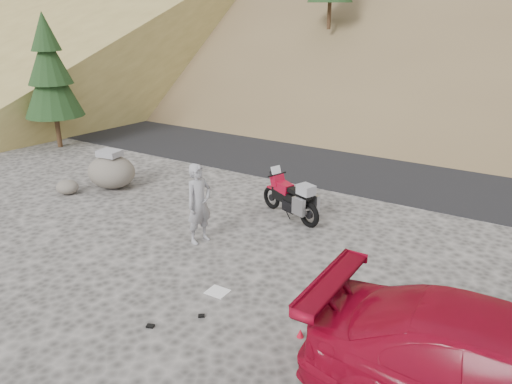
{
  "coord_description": "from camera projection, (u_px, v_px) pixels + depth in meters",
  "views": [
    {
      "loc": [
        5.52,
        -7.61,
        5.28
      ],
      "look_at": [
        -0.41,
        2.0,
        1.0
      ],
      "focal_mm": 35.0,
      "sensor_mm": 36.0,
      "label": 1
    }
  ],
  "objects": [
    {
      "name": "boulder",
      "position": [
        111.0,
        171.0,
        15.12
      ],
      "size": [
        1.65,
        1.44,
        1.17
      ],
      "rotation": [
        0.0,
        0.0,
        -0.11
      ],
      "color": "#57524B",
      "rests_on": "ground"
    },
    {
      "name": "conifer_verge",
      "position": [
        50.0,
        72.0,
        18.59
      ],
      "size": [
        2.2,
        2.2,
        5.04
      ],
      "color": "#392214",
      "rests_on": "ground"
    },
    {
      "name": "motorcycle",
      "position": [
        292.0,
        199.0,
        12.89
      ],
      "size": [
        2.05,
        1.06,
        1.28
      ],
      "rotation": [
        0.0,
        0.0,
        -0.37
      ],
      "color": "black",
      "rests_on": "ground"
    },
    {
      "name": "road",
      "position": [
        368.0,
        161.0,
        17.8
      ],
      "size": [
        120.0,
        7.0,
        0.05
      ],
      "primitive_type": "cube",
      "color": "black",
      "rests_on": "ground"
    },
    {
      "name": "ground",
      "position": [
        223.0,
        268.0,
        10.64
      ],
      "size": [
        140.0,
        140.0,
        0.0
      ],
      "primitive_type": "plane",
      "color": "#3E3C3A",
      "rests_on": "ground"
    },
    {
      "name": "small_rock",
      "position": [
        67.0,
        187.0,
        14.71
      ],
      "size": [
        0.87,
        0.84,
        0.41
      ],
      "rotation": [
        0.0,
        0.0,
        -0.42
      ],
      "color": "#57524B",
      "rests_on": "ground"
    },
    {
      "name": "gear_blue_mat",
      "position": [
        341.0,
        341.0,
        8.18
      ],
      "size": [
        0.5,
        0.38,
        0.19
      ],
      "primitive_type": "cylinder",
      "rotation": [
        0.0,
        1.57,
        0.48
      ],
      "color": "navy",
      "rests_on": "ground"
    },
    {
      "name": "gear_funnel",
      "position": [
        300.0,
        333.0,
        8.4
      ],
      "size": [
        0.15,
        0.15,
        0.16
      ],
      "primitive_type": "cone",
      "rotation": [
        0.0,
        0.0,
        0.29
      ],
      "color": "red",
      "rests_on": "ground"
    },
    {
      "name": "man",
      "position": [
        201.0,
        241.0,
        11.83
      ],
      "size": [
        0.59,
        0.78,
        1.91
      ],
      "primitive_type": "imported",
      "rotation": [
        0.0,
        0.0,
        1.36
      ],
      "color": "gray",
      "rests_on": "ground"
    },
    {
      "name": "gear_glove_b",
      "position": [
        201.0,
        316.0,
        8.96
      ],
      "size": [
        0.14,
        0.13,
        0.04
      ],
      "primitive_type": "cube",
      "rotation": [
        0.0,
        0.0,
        0.6
      ],
      "color": "black",
      "rests_on": "ground"
    },
    {
      "name": "gear_glove_a",
      "position": [
        150.0,
        326.0,
        8.68
      ],
      "size": [
        0.15,
        0.13,
        0.04
      ],
      "primitive_type": "cube",
      "rotation": [
        0.0,
        0.0,
        0.35
      ],
      "color": "black",
      "rests_on": "ground"
    },
    {
      "name": "gear_white_cloth",
      "position": [
        218.0,
        292.0,
        9.73
      ],
      "size": [
        0.41,
        0.37,
        0.01
      ],
      "primitive_type": "cube",
      "rotation": [
        0.0,
        0.0,
        0.01
      ],
      "color": "white",
      "rests_on": "ground"
    }
  ]
}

